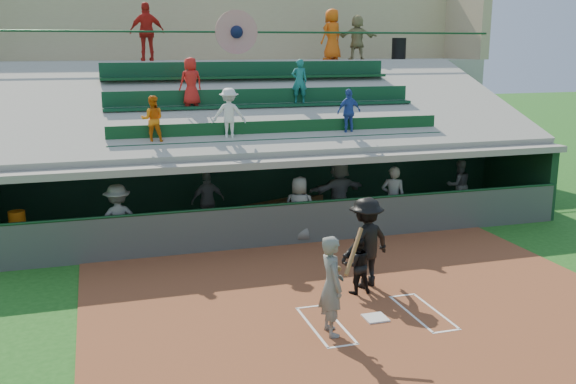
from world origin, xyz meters
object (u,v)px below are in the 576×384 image
object	(u,v)px
water_cooler	(17,219)
home_plate	(375,318)
catcher	(357,265)
trash_bin	(399,49)
batter_at_plate	(332,285)
white_table	(16,241)

from	to	relation	value
water_cooler	home_plate	bearing A→B (deg)	-41.64
catcher	water_cooler	world-z (taller)	catcher
home_plate	trash_bin	size ratio (longest dim) A/B	0.52
batter_at_plate	water_cooler	bearing A→B (deg)	132.13
trash_bin	home_plate	bearing A→B (deg)	-117.45
batter_at_plate	white_table	distance (m)	8.83
batter_at_plate	trash_bin	bearing A→B (deg)	59.73
catcher	white_table	xyz separation A→B (m)	(-7.18, 4.80, -0.25)
water_cooler	trash_bin	xyz separation A→B (m)	(13.72, 6.90, 4.08)
home_plate	catcher	distance (m)	1.48
batter_at_plate	trash_bin	size ratio (longest dim) A/B	2.34
white_table	trash_bin	distance (m)	16.11
home_plate	water_cooler	world-z (taller)	water_cooler
trash_bin	batter_at_plate	bearing A→B (deg)	-120.27
home_plate	white_table	bearing A→B (deg)	138.77
catcher	trash_bin	world-z (taller)	trash_bin
home_plate	batter_at_plate	distance (m)	1.43
trash_bin	water_cooler	bearing A→B (deg)	-153.30
home_plate	white_table	distance (m)	9.32
batter_at_plate	water_cooler	size ratio (longest dim) A/B	4.78
trash_bin	white_table	bearing A→B (deg)	-153.34
home_plate	batter_at_plate	size ratio (longest dim) A/B	0.22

